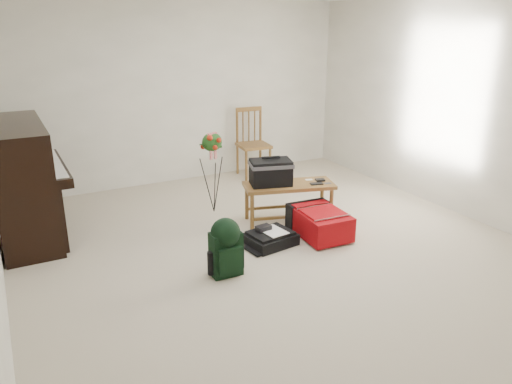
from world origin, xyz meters
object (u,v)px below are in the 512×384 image
bench (278,177)px  black_duffel (270,238)px  piano (24,184)px  green_backpack (226,244)px  red_suitcase (317,221)px  flower_stand (213,173)px  dining_chair (252,143)px

bench → black_duffel: size_ratio=2.06×
piano → bench: (2.56, -0.95, -0.04)m
piano → green_backpack: size_ratio=2.68×
piano → red_suitcase: bearing=-27.1°
black_duffel → red_suitcase: bearing=-8.4°
piano → flower_stand: (2.06, -0.27, -0.10)m
red_suitcase → black_duffel: red_suitcase is taller
bench → flower_stand: bearing=142.8°
red_suitcase → black_duffel: bearing=-176.9°
piano → red_suitcase: (2.79, -1.43, -0.44)m
dining_chair → green_backpack: 3.11m
piano → dining_chair: bearing=14.8°
black_duffel → green_backpack: green_backpack is taller
piano → bench: 2.73m
piano → black_duffel: piano is taller
green_backpack → flower_stand: flower_stand is taller
green_backpack → red_suitcase: bearing=17.3°
bench → green_backpack: size_ratio=1.97×
bench → flower_stand: size_ratio=1.08×
black_duffel → bench: bearing=45.1°
black_duffel → flower_stand: bearing=89.5°
black_duffel → flower_stand: 1.24m
piano → flower_stand: bearing=-7.5°
dining_chair → flower_stand: (-1.11, -1.11, 0.00)m
red_suitcase → black_duffel: 0.59m
bench → flower_stand: (-0.50, 0.68, -0.06)m
dining_chair → black_duffel: bearing=-107.3°
green_backpack → flower_stand: 1.63m
dining_chair → black_duffel: 2.49m
piano → bench: size_ratio=1.36×
black_duffel → green_backpack: (-0.68, -0.38, 0.23)m
piano → black_duffel: bearing=-32.8°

